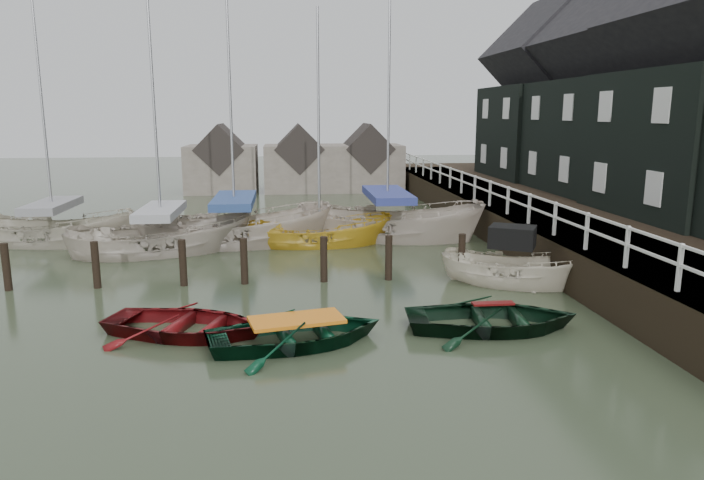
{
  "coord_description": "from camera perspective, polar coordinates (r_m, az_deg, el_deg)",
  "views": [
    {
      "loc": [
        0.09,
        -15.55,
        5.08
      ],
      "look_at": [
        2.0,
        2.42,
        1.4
      ],
      "focal_mm": 32.0,
      "sensor_mm": 36.0,
      "label": 1
    }
  ],
  "objects": [
    {
      "name": "motorboat",
      "position": [
        19.44,
        14.37,
        -3.72
      ],
      "size": [
        4.63,
        3.51,
        2.61
      ],
      "rotation": [
        0.0,
        0.0,
        1.08
      ],
      "color": "beige",
      "rests_on": "ground"
    },
    {
      "name": "pier",
      "position": [
        27.57,
        13.93,
        2.05
      ],
      "size": [
        3.04,
        32.0,
        2.7
      ],
      "color": "black",
      "rests_on": "ground"
    },
    {
      "name": "rowboat_green",
      "position": [
        14.26,
        -5.03,
        -9.41
      ],
      "size": [
        4.49,
        3.62,
        0.82
      ],
      "primitive_type": "imported",
      "rotation": [
        0.0,
        0.0,
        1.79
      ],
      "color": "black",
      "rests_on": "ground"
    },
    {
      "name": "rowboat_red",
      "position": [
        15.27,
        -14.76,
        -8.31
      ],
      "size": [
        4.54,
        3.84,
        0.8
      ],
      "primitive_type": "imported",
      "rotation": [
        0.0,
        0.0,
        1.25
      ],
      "color": "#5B0D0F",
      "rests_on": "ground"
    },
    {
      "name": "sailboat_d",
      "position": [
        25.93,
        3.21,
        0.32
      ],
      "size": [
        8.42,
        5.58,
        12.76
      ],
      "rotation": [
        0.0,
        0.0,
        1.21
      ],
      "color": "beige",
      "rests_on": "ground"
    },
    {
      "name": "quay_houses",
      "position": [
        28.43,
        26.11,
        11.57
      ],
      "size": [
        6.52,
        28.14,
        10.01
      ],
      "color": "black",
      "rests_on": "ground"
    },
    {
      "name": "mooring_pilings",
      "position": [
        19.15,
        -9.51,
        -2.49
      ],
      "size": [
        13.72,
        0.22,
        1.8
      ],
      "color": "black",
      "rests_on": "ground"
    },
    {
      "name": "rowboat_dkgreen",
      "position": [
        15.49,
        12.59,
        -7.93
      ],
      "size": [
        4.31,
        3.25,
        0.84
      ],
      "primitive_type": "imported",
      "rotation": [
        0.0,
        0.0,
        1.49
      ],
      "color": "black",
      "rests_on": "ground"
    },
    {
      "name": "sailboat_b",
      "position": [
        25.04,
        -10.53,
        -0.25
      ],
      "size": [
        7.7,
        3.14,
        13.1
      ],
      "rotation": [
        0.0,
        0.0,
        1.61
      ],
      "color": "beige",
      "rests_on": "ground"
    },
    {
      "name": "ground",
      "position": [
        16.36,
        -6.13,
        -6.65
      ],
      "size": [
        120.0,
        120.0,
        0.0
      ],
      "primitive_type": "plane",
      "color": "#303A25",
      "rests_on": "ground"
    },
    {
      "name": "sailboat_a",
      "position": [
        24.23,
        -16.82,
        -0.94
      ],
      "size": [
        7.14,
        4.26,
        11.65
      ],
      "rotation": [
        0.0,
        0.0,
        1.85
      ],
      "color": "#BAAE9F",
      "rests_on": "ground"
    },
    {
      "name": "sailboat_e",
      "position": [
        27.37,
        -25.37,
        -0.18
      ],
      "size": [
        6.92,
        3.53,
        10.87
      ],
      "rotation": [
        0.0,
        0.0,
        1.41
      ],
      "color": "#BBB3A0",
      "rests_on": "ground"
    },
    {
      "name": "sailboat_c",
      "position": [
        24.63,
        -2.95,
        -0.38
      ],
      "size": [
        5.74,
        2.2,
        9.99
      ],
      "rotation": [
        0.0,
        0.0,
        1.58
      ],
      "color": "gold",
      "rests_on": "ground"
    },
    {
      "name": "far_sheds",
      "position": [
        41.68,
        -5.07,
        7.03
      ],
      "size": [
        14.0,
        4.08,
        4.39
      ],
      "color": "#665B51",
      "rests_on": "ground"
    },
    {
      "name": "land_strip",
      "position": [
        30.02,
        23.83,
        0.77
      ],
      "size": [
        14.0,
        38.0,
        1.5
      ],
      "primitive_type": "cube",
      "color": "black",
      "rests_on": "ground"
    }
  ]
}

